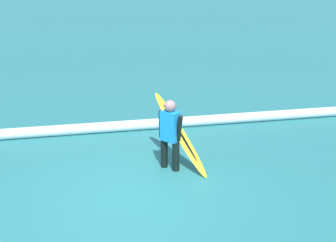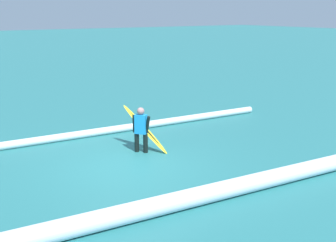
{
  "view_description": "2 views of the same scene",
  "coord_description": "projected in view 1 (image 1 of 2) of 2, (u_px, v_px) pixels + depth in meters",
  "views": [
    {
      "loc": [
        1.12,
        6.71,
        3.5
      ],
      "look_at": [
        -0.7,
        0.12,
        1.27
      ],
      "focal_mm": 47.15,
      "sensor_mm": 36.0,
      "label": 1
    },
    {
      "loc": [
        5.59,
        10.22,
        4.11
      ],
      "look_at": [
        -0.97,
        0.66,
        1.25
      ],
      "focal_mm": 48.0,
      "sensor_mm": 36.0,
      "label": 2
    }
  ],
  "objects": [
    {
      "name": "ground_plane",
      "position": [
        126.0,
        193.0,
        7.51
      ],
      "size": [
        176.81,
        176.81,
        0.0
      ],
      "primitive_type": "plane",
      "color": "#277476"
    },
    {
      "name": "surfer",
      "position": [
        170.0,
        132.0,
        8.25
      ],
      "size": [
        0.36,
        0.51,
        1.36
      ],
      "rotation": [
        0.0,
        0.0,
        2.21
      ],
      "color": "black",
      "rests_on": "ground_plane"
    },
    {
      "name": "wave_crest_foreground",
      "position": [
        108.0,
        127.0,
        10.44
      ],
      "size": [
        14.66,
        1.03,
        0.25
      ],
      "primitive_type": "cylinder",
      "rotation": [
        0.0,
        1.57,
        -0.05
      ],
      "color": "white",
      "rests_on": "ground_plane"
    },
    {
      "name": "surfboard",
      "position": [
        180.0,
        133.0,
        8.51
      ],
      "size": [
        0.8,
        1.65,
        1.3
      ],
      "color": "yellow",
      "rests_on": "ground_plane"
    }
  ]
}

